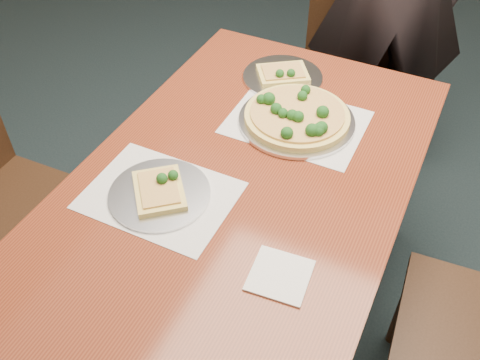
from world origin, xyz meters
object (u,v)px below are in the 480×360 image
at_px(chair_far, 349,67).
at_px(pizza_pan, 297,117).
at_px(dining_table, 240,202).
at_px(slice_plate_far, 283,76).
at_px(slice_plate_near, 160,192).

height_order(chair_far, pizza_pan, chair_far).
xyz_separation_m(dining_table, chair_far, (0.01, 1.07, -0.14)).
bearing_deg(pizza_pan, chair_far, 92.63).
relative_size(chair_far, slice_plate_far, 3.25).
bearing_deg(slice_plate_near, slice_plate_far, 83.17).
distance_m(dining_table, chair_far, 1.08).
height_order(dining_table, chair_far, chair_far).
xyz_separation_m(dining_table, slice_plate_near, (-0.17, -0.15, 0.11)).
height_order(slice_plate_near, slice_plate_far, slice_plate_near).
height_order(dining_table, pizza_pan, pizza_pan).
xyz_separation_m(pizza_pan, slice_plate_near, (-0.22, -0.46, -0.01)).
bearing_deg(chair_far, slice_plate_near, -110.23).
relative_size(dining_table, chair_far, 1.65).
relative_size(dining_table, slice_plate_far, 5.36).
xyz_separation_m(dining_table, slice_plate_far, (-0.09, 0.53, 0.10)).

